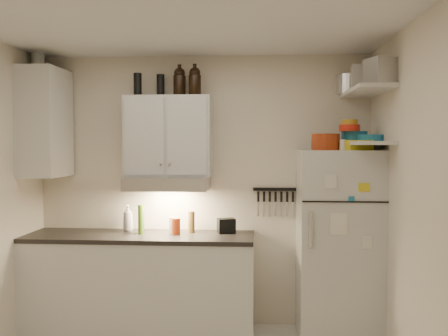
{
  "coord_description": "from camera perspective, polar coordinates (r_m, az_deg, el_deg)",
  "views": [
    {
      "loc": [
        0.55,
        -3.3,
        1.74
      ],
      "look_at": [
        0.25,
        0.9,
        1.55
      ],
      "focal_mm": 40.0,
      "sensor_mm": 36.0,
      "label": 1
    }
  ],
  "objects": [
    {
      "name": "tin_a",
      "position": [
        4.32,
        15.56,
        10.03
      ],
      "size": [
        0.2,
        0.18,
        0.18
      ],
      "primitive_type": "cube",
      "rotation": [
        0.0,
        0.0,
        -0.11
      ],
      "color": "#AAAAAD",
      "rests_on": "shelf_hi"
    },
    {
      "name": "plates",
      "position": [
        4.5,
        16.47,
        3.3
      ],
      "size": [
        0.31,
        0.31,
        0.06
      ],
      "primitive_type": "cylinder",
      "rotation": [
        0.0,
        0.0,
        0.43
      ],
      "color": "teal",
      "rests_on": "shelf_lo"
    },
    {
      "name": "fridge",
      "position": [
        4.6,
        12.89,
        -8.63
      ],
      "size": [
        0.7,
        0.68,
        1.7
      ],
      "primitive_type": "cube",
      "color": "silver",
      "rests_on": "floor"
    },
    {
      "name": "dutch_oven",
      "position": [
        4.47,
        11.52,
        2.94
      ],
      "size": [
        0.32,
        0.32,
        0.14
      ],
      "primitive_type": "cylinder",
      "rotation": [
        0.0,
        0.0,
        -0.38
      ],
      "color": "#9D3112",
      "rests_on": "fridge"
    },
    {
      "name": "shelf_lo",
      "position": [
        4.42,
        15.85,
        2.74
      ],
      "size": [
        0.3,
        0.95,
        0.03
      ],
      "primitive_type": "cube",
      "color": "silver",
      "rests_on": "right_wall"
    },
    {
      "name": "thermos_b",
      "position": [
        4.81,
        -9.84,
        9.34
      ],
      "size": [
        0.1,
        0.1,
        0.22
      ],
      "primitive_type": "cylinder",
      "rotation": [
        0.0,
        0.0,
        -0.38
      ],
      "color": "black",
      "rests_on": "upper_cabinet"
    },
    {
      "name": "book_stack",
      "position": [
        4.43,
        14.89,
        2.53
      ],
      "size": [
        0.25,
        0.29,
        0.09
      ],
      "primitive_type": "cube",
      "rotation": [
        0.0,
        0.0,
        0.18
      ],
      "color": "yellow",
      "rests_on": "fridge"
    },
    {
      "name": "spice_jar",
      "position": [
        4.41,
        13.43,
        2.59
      ],
      "size": [
        0.06,
        0.06,
        0.09
      ],
      "primitive_type": "cylinder",
      "rotation": [
        0.0,
        0.0,
        -0.09
      ],
      "color": "silver",
      "rests_on": "fridge"
    },
    {
      "name": "vinegar_bottle",
      "position": [
        4.74,
        -9.36,
        -6.14
      ],
      "size": [
        0.05,
        0.05,
        0.21
      ],
      "primitive_type": "cylinder",
      "rotation": [
        0.0,
        0.0,
        0.26
      ],
      "color": "black",
      "rests_on": "countertop"
    },
    {
      "name": "side_jar",
      "position": [
        5.04,
        -20.49,
        11.41
      ],
      "size": [
        0.14,
        0.14,
        0.16
      ],
      "primitive_type": "cylinder",
      "rotation": [
        0.0,
        0.0,
        -0.2
      ],
      "color": "silver",
      "rests_on": "side_cabinet"
    },
    {
      "name": "tin_b",
      "position": [
        4.11,
        17.52,
        10.5
      ],
      "size": [
        0.26,
        0.26,
        0.2
      ],
      "primitive_type": "cube",
      "rotation": [
        0.0,
        0.0,
        0.4
      ],
      "color": "#AAAAAD",
      "rests_on": "shelf_hi"
    },
    {
      "name": "knife_strip",
      "position": [
        4.81,
        5.86,
        -2.44
      ],
      "size": [
        0.42,
        0.02,
        0.03
      ],
      "primitive_type": "cube",
      "color": "black",
      "rests_on": "back_wall"
    },
    {
      "name": "oil_bottle",
      "position": [
        4.7,
        -9.48,
        -5.83
      ],
      "size": [
        0.06,
        0.06,
        0.27
      ],
      "primitive_type": "cylinder",
      "rotation": [
        0.0,
        0.0,
        -0.14
      ],
      "color": "#49751D",
      "rests_on": "countertop"
    },
    {
      "name": "back_wall",
      "position": [
        4.86,
        -2.43,
        -2.6
      ],
      "size": [
        3.2,
        0.02,
        2.6
      ],
      "primitive_type": "cube",
      "color": "beige",
      "rests_on": "ground"
    },
    {
      "name": "red_jar",
      "position": [
        4.63,
        -5.49,
        -6.67
      ],
      "size": [
        0.09,
        0.09,
        0.15
      ],
      "primitive_type": "cylinder",
      "rotation": [
        0.0,
        0.0,
        0.21
      ],
      "color": "#9D3112",
      "rests_on": "countertop"
    },
    {
      "name": "countertop",
      "position": [
        4.71,
        -9.58,
        -7.72
      ],
      "size": [
        2.1,
        0.62,
        0.04
      ],
      "primitive_type": "cube",
      "color": "black",
      "rests_on": "base_cabinet"
    },
    {
      "name": "upper_cabinet",
      "position": [
        4.71,
        -6.32,
        3.6
      ],
      "size": [
        0.8,
        0.33,
        0.75
      ],
      "primitive_type": "cube",
      "color": "silver",
      "rests_on": "back_wall"
    },
    {
      "name": "bowl_orange",
      "position": [
        4.53,
        14.14,
        4.46
      ],
      "size": [
        0.18,
        0.18,
        0.06
      ],
      "primitive_type": "cylinder",
      "color": "red",
      "rests_on": "bowl_teal"
    },
    {
      "name": "bowl_yellow",
      "position": [
        4.53,
        14.15,
        5.1
      ],
      "size": [
        0.14,
        0.14,
        0.05
      ],
      "primitive_type": "cylinder",
      "color": "gold",
      "rests_on": "bowl_orange"
    },
    {
      "name": "growler_b",
      "position": [
        4.7,
        -3.35,
        9.88
      ],
      "size": [
        0.14,
        0.14,
        0.27
      ],
      "primitive_type": null,
      "rotation": [
        0.0,
        0.0,
        0.22
      ],
      "color": "black",
      "rests_on": "upper_cabinet"
    },
    {
      "name": "growler_a",
      "position": [
        4.77,
        -5.1,
        9.79
      ],
      "size": [
        0.15,
        0.15,
        0.28
      ],
      "primitive_type": null,
      "rotation": [
        0.0,
        0.0,
        0.33
      ],
      "color": "black",
      "rests_on": "upper_cabinet"
    },
    {
      "name": "caddy",
      "position": [
        4.7,
        0.26,
        -6.62
      ],
      "size": [
        0.19,
        0.16,
        0.14
      ],
      "primitive_type": "cube",
      "rotation": [
        0.0,
        0.0,
        0.3
      ],
      "color": "black",
      "rests_on": "countertop"
    },
    {
      "name": "base_cabinet",
      "position": [
        4.81,
        -9.54,
        -13.12
      ],
      "size": [
        2.1,
        0.6,
        0.88
      ],
      "primitive_type": "cube",
      "color": "silver",
      "rests_on": "floor"
    },
    {
      "name": "thermos_a",
      "position": [
        4.83,
        -7.26,
        9.31
      ],
      "size": [
        0.1,
        0.1,
        0.21
      ],
      "primitive_type": "cylinder",
      "rotation": [
        0.0,
        0.0,
        -0.4
      ],
      "color": "black",
      "rests_on": "upper_cabinet"
    },
    {
      "name": "ceiling",
      "position": [
        3.46,
        -5.43,
        17.13
      ],
      "size": [
        3.2,
        3.0,
        0.02
      ],
      "primitive_type": "cube",
      "color": "silver",
      "rests_on": "ground"
    },
    {
      "name": "bowl_teal",
      "position": [
        4.61,
        14.66,
        3.51
      ],
      "size": [
        0.23,
        0.23,
        0.09
      ],
      "primitive_type": "cylinder",
      "color": "teal",
      "rests_on": "shelf_lo"
    },
    {
      "name": "pepper_mill",
      "position": [
        4.73,
        -3.75,
        -6.16
      ],
      "size": [
        0.07,
        0.07,
        0.2
      ],
      "primitive_type": "cylinder",
      "rotation": [
        0.0,
        0.0,
        -0.11
      ],
      "color": "brown",
      "rests_on": "countertop"
    },
    {
      "name": "shelf_hi",
      "position": [
        4.44,
        15.92,
        8.43
      ],
      "size": [
        0.3,
        0.95,
        0.03
      ],
      "primitive_type": "cube",
      "color": "silver",
      "rests_on": "right_wall"
    },
    {
      "name": "soap_bottle",
      "position": [
        4.87,
        -10.91,
        -5.46
      ],
      "size": [
        0.12,
        0.12,
        0.28
      ],
      "primitive_type": "imported",
      "rotation": [
        0.0,
        0.0,
        -0.12
      ],
      "color": "silver",
      "rests_on": "countertop"
    },
    {
      "name": "side_cabinet",
      "position": [
        4.92,
        -19.77,
        4.88
      ],
      "size": [
        0.33,
        0.55,
        1.0
      ],
      "primitive_type": "cube",
      "color": "silver",
      "rests_on": "left_wall"
    },
    {
      "name": "stock_pot",
      "position": [
        4.8,
        14.11,
        9.25
      ],
      "size": [
        0.28,
        0.28,
        0.18
      ],
      "primitive_type": "cylinder",
      "rotation": [
        0.0,
        0.0,
        -0.15
      ],
      "color": "silver",
      "rests_on": "shelf_hi"
    },
    {
      "name": "clear_bottle",
      "position": [
        4.69,
        -5.98,
        -6.54
      ],
      "size": [
        0.06,
        0.06,
        0.16
      ],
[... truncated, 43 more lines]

